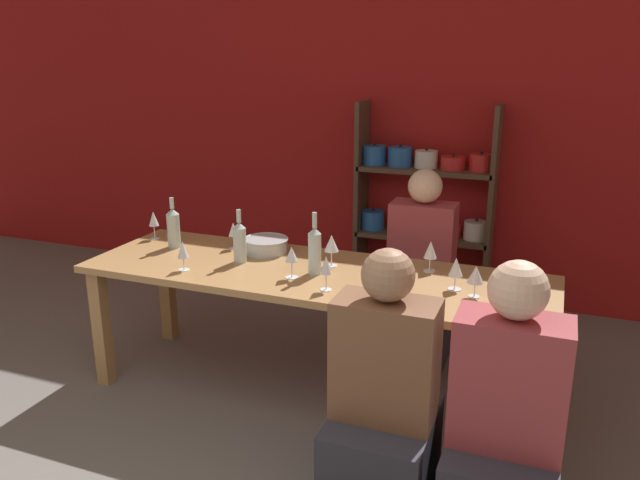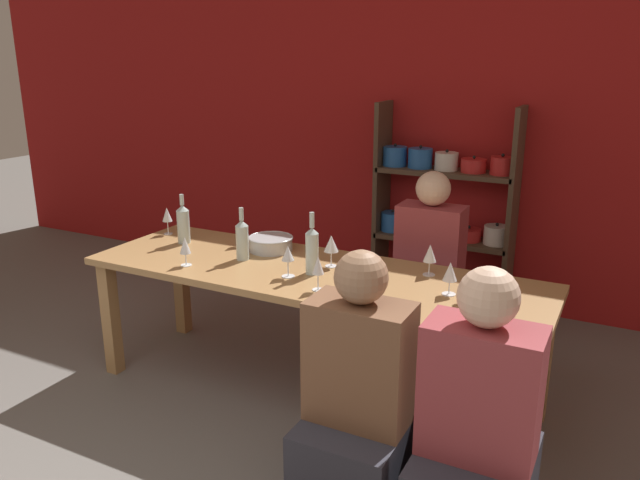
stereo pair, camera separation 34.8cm
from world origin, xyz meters
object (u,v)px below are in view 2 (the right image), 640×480
wine_glass_empty_b (240,228)px  wine_bottle_amber (242,239)px  wine_glass_white_a (430,254)px  wine_bottle_green (183,223)px  dining_table (312,285)px  wine_glass_red_b (167,215)px  wine_glass_white_c (450,273)px  shelf_unit (444,224)px  wine_glass_empty_a (468,280)px  wine_glass_red_a (331,245)px  mixing_bowl (271,243)px  person_far_a (428,294)px  person_near_b (476,451)px  person_near_a (358,420)px  wine_glass_empty_c (318,266)px  wine_glass_red_c (185,246)px  wine_glass_white_b (288,255)px  wine_bottle_dark (312,250)px

wine_glass_empty_b → wine_bottle_amber: bearing=-53.4°
wine_glass_white_a → wine_bottle_green: bearing=-175.3°
dining_table → wine_glass_empty_b: wine_glass_empty_b is taller
wine_glass_red_b → wine_glass_white_c: wine_glass_red_b is taller
shelf_unit → wine_glass_empty_a: 1.83m
dining_table → wine_glass_red_a: size_ratio=14.22×
mixing_bowl → wine_glass_red_b: (-0.79, -0.01, 0.08)m
shelf_unit → person_far_a: shelf_unit is taller
person_near_b → wine_glass_white_a: bearing=117.9°
person_near_a → wine_glass_white_a: bearing=91.4°
mixing_bowl → wine_glass_empty_c: 0.73m
wine_glass_red_c → wine_glass_empty_b: wine_glass_red_c is taller
mixing_bowl → wine_glass_red_a: size_ratio=1.51×
person_far_a → mixing_bowl: bearing=29.6°
wine_glass_red_a → wine_glass_white_b: wine_glass_red_a is taller
dining_table → mixing_bowl: bearing=151.6°
person_near_a → dining_table: bearing=129.5°
mixing_bowl → wine_bottle_green: size_ratio=0.88×
mixing_bowl → person_far_a: bearing=29.6°
wine_glass_empty_a → person_far_a: bearing=119.1°
wine_glass_empty_c → person_near_a: (0.45, -0.51, -0.46)m
dining_table → mixing_bowl: size_ratio=9.43×
wine_bottle_green → person_near_a: size_ratio=0.27×
wine_glass_white_a → wine_glass_empty_a: (0.28, -0.30, -0.00)m
wine_glass_red_b → dining_table: bearing=-9.9°
wine_bottle_dark → wine_bottle_amber: bearing=176.2°
wine_bottle_amber → wine_glass_empty_b: bearing=126.6°
wine_glass_empty_c → person_near_b: (0.95, -0.50, -0.46)m
mixing_bowl → wine_bottle_amber: bearing=-103.9°
wine_bottle_dark → wine_glass_white_c: (0.75, 0.04, -0.02)m
wine_bottle_dark → wine_bottle_amber: 0.47m
wine_glass_empty_b → wine_glass_white_a: bearing=1.0°
person_near_a → shelf_unit: bearing=98.2°
wine_bottle_dark → person_far_a: (0.43, 0.74, -0.44)m
shelf_unit → wine_glass_red_a: size_ratio=8.57×
wine_glass_white_c → wine_bottle_dark: bearing=-177.2°
wine_glass_white_c → wine_glass_empty_b: wine_glass_white_c is taller
wine_glass_white_a → person_near_a: person_near_a is taller
dining_table → wine_glass_white_a: size_ratio=15.03×
mixing_bowl → shelf_unit: bearing=65.0°
mixing_bowl → person_near_b: size_ratio=0.23×
wine_glass_empty_a → wine_glass_empty_c: bearing=-166.0°
wine_glass_white_b → wine_glass_empty_c: (0.23, -0.10, 0.00)m
dining_table → wine_glass_empty_c: (0.17, -0.25, 0.22)m
wine_bottle_green → person_near_b: person_near_b is taller
shelf_unit → person_near_a: (0.35, -2.40, -0.23)m
wine_bottle_green → dining_table: bearing=-5.9°
shelf_unit → dining_table: size_ratio=0.60×
wine_glass_empty_b → wine_glass_empty_c: wine_glass_empty_c is taller
mixing_bowl → wine_glass_empty_a: 1.31m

